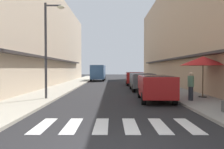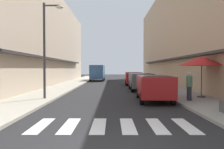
# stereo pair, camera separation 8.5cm
# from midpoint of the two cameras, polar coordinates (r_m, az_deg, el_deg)

# --- Properties ---
(ground_plane) EXTENTS (103.07, 103.07, 0.00)m
(ground_plane) POSITION_cam_midpoint_polar(r_m,az_deg,el_deg) (23.96, 0.31, -3.04)
(ground_plane) COLOR #232326
(sidewalk_left) EXTENTS (2.73, 65.59, 0.12)m
(sidewalk_left) POSITION_cam_midpoint_polar(r_m,az_deg,el_deg) (24.41, -10.99, -2.84)
(sidewalk_left) COLOR #ADA899
(sidewalk_left) RESTS_ON ground_plane
(sidewalk_right) EXTENTS (2.73, 65.59, 0.12)m
(sidewalk_right) POSITION_cam_midpoint_polar(r_m,az_deg,el_deg) (24.44, 11.60, -2.84)
(sidewalk_right) COLOR gray
(sidewalk_right) RESTS_ON ground_plane
(building_row_left) EXTENTS (5.50, 44.16, 10.49)m
(building_row_left) POSITION_cam_midpoint_polar(r_m,az_deg,el_deg) (26.85, -18.69, 8.58)
(building_row_left) COLOR #C6B299
(building_row_left) RESTS_ON ground_plane
(building_row_right) EXTENTS (5.50, 44.16, 11.58)m
(building_row_right) POSITION_cam_midpoint_polar(r_m,az_deg,el_deg) (26.98, 19.26, 9.71)
(building_row_right) COLOR tan
(building_row_right) RESTS_ON ground_plane
(crosswalk) EXTENTS (5.20, 2.20, 0.01)m
(crosswalk) POSITION_cam_midpoint_polar(r_m,az_deg,el_deg) (8.03, 0.72, -12.00)
(crosswalk) COLOR silver
(crosswalk) RESTS_ON ground_plane
(parked_car_near) EXTENTS (1.97, 4.45, 1.47)m
(parked_car_near) POSITION_cam_midpoint_polar(r_m,az_deg,el_deg) (13.98, 10.19, -2.48)
(parked_car_near) COLOR maroon
(parked_car_near) RESTS_ON ground_plane
(parked_car_mid) EXTENTS (1.83, 4.07, 1.47)m
(parked_car_mid) POSITION_cam_midpoint_polar(r_m,az_deg,el_deg) (20.33, 7.02, -1.25)
(parked_car_mid) COLOR #4C5156
(parked_car_mid) RESTS_ON ground_plane
(parked_car_far) EXTENTS (1.93, 4.48, 1.47)m
(parked_car_far) POSITION_cam_midpoint_polar(r_m,az_deg,el_deg) (27.03, 5.30, -0.57)
(parked_car_far) COLOR maroon
(parked_car_far) RESTS_ON ground_plane
(delivery_van) EXTENTS (2.10, 5.44, 2.37)m
(delivery_van) POSITION_cam_midpoint_polar(r_m,az_deg,el_deg) (36.37, -3.24, 0.71)
(delivery_van) COLOR #33598C
(delivery_van) RESTS_ON ground_plane
(street_lamp) EXTENTS (1.19, 0.28, 5.57)m
(street_lamp) POSITION_cam_midpoint_polar(r_m,az_deg,el_deg) (14.66, -14.78, 7.80)
(street_lamp) COLOR #38383D
(street_lamp) RESTS_ON sidewalk_left
(cafe_umbrella) EXTENTS (2.77, 2.77, 2.49)m
(cafe_umbrella) POSITION_cam_midpoint_polar(r_m,az_deg,el_deg) (15.62, 20.71, 3.01)
(cafe_umbrella) COLOR #262626
(cafe_umbrella) RESTS_ON sidewalk_right
(pedestrian_walking_near) EXTENTS (0.34, 0.34, 1.55)m
(pedestrian_walking_near) POSITION_cam_midpoint_polar(r_m,az_deg,el_deg) (13.89, 18.10, -2.52)
(pedestrian_walking_near) COLOR #282B33
(pedestrian_walking_near) RESTS_ON sidewalk_right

